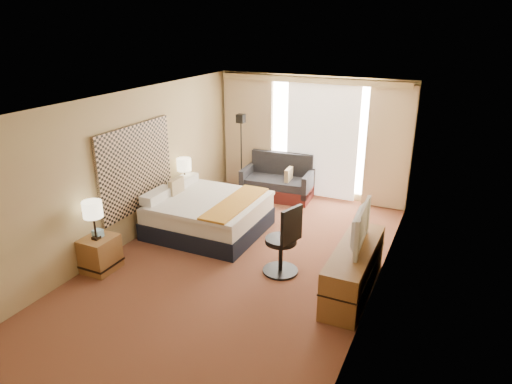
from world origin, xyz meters
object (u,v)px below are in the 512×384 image
at_px(nightstand_left, 100,254).
at_px(bed, 208,214).
at_px(lamp_right, 184,165).
at_px(desk_chair, 284,244).
at_px(television, 355,226).
at_px(media_dresser, 354,270).
at_px(lamp_left, 92,210).
at_px(loveseat, 278,183).
at_px(floor_lamp, 241,138).
at_px(nightstand_right, 188,200).

height_order(nightstand_left, bed, bed).
bearing_deg(lamp_right, bed, -33.89).
bearing_deg(desk_chair, television, 20.41).
height_order(nightstand_left, media_dresser, media_dresser).
height_order(bed, lamp_left, lamp_left).
height_order(loveseat, floor_lamp, floor_lamp).
bearing_deg(nightstand_left, desk_chair, 22.73).
height_order(floor_lamp, lamp_left, floor_lamp).
bearing_deg(loveseat, lamp_right, -133.56).
relative_size(media_dresser, television, 1.78).
relative_size(lamp_right, television, 0.59).
bearing_deg(floor_lamp, loveseat, 8.97).
distance_m(media_dresser, desk_chair, 1.10).
bearing_deg(nightstand_right, bed, -36.53).
xyz_separation_m(floor_lamp, television, (3.19, -2.84, -0.27)).
bearing_deg(television, floor_lamp, 44.81).
relative_size(bed, lamp_right, 3.23).
xyz_separation_m(media_dresser, lamp_right, (-3.74, 1.42, 0.66)).
bearing_deg(desk_chair, lamp_right, 171.57).
relative_size(nightstand_left, loveseat, 0.35).
xyz_separation_m(nightstand_right, desk_chair, (2.62, -1.40, 0.23)).
xyz_separation_m(bed, floor_lamp, (-0.34, 2.06, 0.92)).
xyz_separation_m(nightstand_left, lamp_right, (-0.04, 2.47, 0.73)).
bearing_deg(media_dresser, television, 124.61).
xyz_separation_m(loveseat, desk_chair, (1.32, -3.00, 0.19)).
height_order(nightstand_right, lamp_right, lamp_right).
distance_m(nightstand_left, media_dresser, 3.85).
xyz_separation_m(nightstand_left, lamp_left, (0.01, -0.04, 0.75)).
xyz_separation_m(lamp_left, television, (3.64, 1.16, -0.03)).
height_order(loveseat, lamp_right, lamp_right).
bearing_deg(media_dresser, lamp_left, -163.55).
xyz_separation_m(loveseat, lamp_right, (-1.33, -1.63, 0.70)).
xyz_separation_m(bed, loveseat, (0.49, 2.19, -0.03)).
xyz_separation_m(media_dresser, desk_chair, (-1.08, 0.05, 0.15)).
bearing_deg(nightstand_right, lamp_right, -138.02).
xyz_separation_m(loveseat, television, (2.35, -2.97, 0.68)).
relative_size(nightstand_right, television, 0.54).
distance_m(media_dresser, lamp_left, 3.91).
distance_m(media_dresser, television, 0.65).
xyz_separation_m(nightstand_right, floor_lamp, (0.46, 1.46, 0.99)).
bearing_deg(nightstand_right, lamp_left, -89.85).
bearing_deg(nightstand_left, bed, 66.91).
relative_size(floor_lamp, lamp_right, 3.02).
bearing_deg(loveseat, desk_chair, -70.49).
distance_m(bed, desk_chair, 1.98).
relative_size(nightstand_right, floor_lamp, 0.31).
height_order(desk_chair, lamp_left, lamp_left).
distance_m(nightstand_left, floor_lamp, 4.11).
relative_size(media_dresser, loveseat, 1.16).
relative_size(nightstand_right, desk_chair, 0.49).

